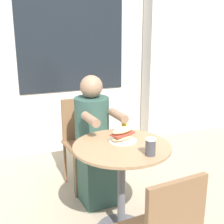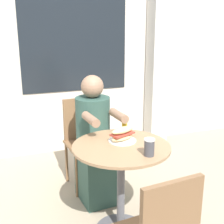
# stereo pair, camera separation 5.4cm
# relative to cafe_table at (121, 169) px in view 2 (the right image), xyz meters

# --- Properties ---
(storefront_wall) EXTENTS (8.00, 0.09, 2.80)m
(storefront_wall) POSITION_rel_cafe_table_xyz_m (0.00, 1.80, 0.87)
(storefront_wall) COLOR beige
(storefront_wall) RESTS_ON ground_plane
(lattice_pillar) EXTENTS (0.24, 0.24, 2.40)m
(lattice_pillar) POSITION_rel_cafe_table_xyz_m (1.15, 1.62, 0.67)
(lattice_pillar) COLOR beige
(lattice_pillar) RESTS_ON ground_plane
(cafe_table) EXTENTS (0.72, 0.72, 0.73)m
(cafe_table) POSITION_rel_cafe_table_xyz_m (0.00, 0.00, 0.00)
(cafe_table) COLOR #997551
(cafe_table) RESTS_ON ground_plane
(diner_chair) EXTENTS (0.41, 0.41, 0.87)m
(diner_chair) POSITION_rel_cafe_table_xyz_m (-0.05, 0.87, -0.01)
(diner_chair) COLOR brown
(diner_chair) RESTS_ON ground_plane
(seated_diner) EXTENTS (0.34, 0.56, 1.16)m
(seated_diner) POSITION_rel_cafe_table_xyz_m (-0.04, 0.53, -0.02)
(seated_diner) COLOR #2D4C42
(seated_diner) RESTS_ON ground_plane
(sandwich_on_plate) EXTENTS (0.22, 0.21, 0.11)m
(sandwich_on_plate) POSITION_rel_cafe_table_xyz_m (0.04, 0.08, 0.24)
(sandwich_on_plate) COLOR white
(sandwich_on_plate) RESTS_ON cafe_table
(drink_cup) EXTENTS (0.07, 0.07, 0.12)m
(drink_cup) POSITION_rel_cafe_table_xyz_m (0.11, -0.23, 0.25)
(drink_cup) COLOR #424247
(drink_cup) RESTS_ON cafe_table
(condiment_bottle) EXTENTS (0.04, 0.04, 0.14)m
(condiment_bottle) POSITION_rel_cafe_table_xyz_m (0.13, 0.26, 0.26)
(condiment_bottle) COLOR gold
(condiment_bottle) RESTS_ON cafe_table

